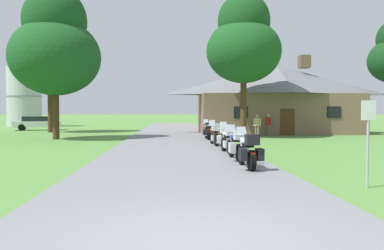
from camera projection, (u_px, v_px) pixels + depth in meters
The scene contains 18 objects.
ground_plane at pixel (176, 141), 25.52m from camera, with size 500.00×500.00×0.00m, color #56893D.
asphalt_driveway at pixel (176, 143), 23.53m from camera, with size 6.40×80.00×0.06m, color slate.
motorcycle_silver_nearest_to_camera at pixel (248, 151), 12.59m from camera, with size 0.75×2.08×1.30m.
motorcycle_blue_second_in_row at pixel (237, 145), 14.87m from camera, with size 0.78×2.08×1.30m.
motorcycle_white_third_in_row at pixel (228, 140), 17.31m from camera, with size 0.66×2.08×1.30m.
motorcycle_green_fourth_in_row at pixel (224, 138), 19.21m from camera, with size 0.84×2.08×1.30m.
motorcycle_orange_fifth_in_row at pixel (215, 135), 21.49m from camera, with size 0.66×2.08×1.30m.
motorcycle_red_sixth_in_row at pixel (215, 133), 23.75m from camera, with size 0.66×2.08×1.30m.
motorcycle_white_farthest_in_row at pixel (208, 131), 25.98m from camera, with size 0.74×2.08×1.30m.
stone_lodge at pixel (277, 98), 34.50m from camera, with size 14.10×6.82×6.76m.
bystander_red_shirt_near_lodge at pixel (268, 124), 30.89m from camera, with size 0.38×0.48×1.67m.
bystander_tan_shirt_beside_signpost at pixel (257, 125), 28.43m from camera, with size 0.48×0.38×1.67m.
metal_signpost_roadside at pixel (368, 133), 9.71m from camera, with size 0.36×0.06×2.14m.
tree_left_near at pixel (55, 46), 26.69m from camera, with size 6.05×6.05×10.22m.
tree_by_lodge_front at pixel (244, 43), 28.39m from camera, with size 5.34×5.34×10.32m.
tree_left_far at pixel (50, 53), 35.85m from camera, with size 5.85×5.85×11.00m.
metal_silo_distant at pixel (24, 92), 50.14m from camera, with size 4.30×4.30×8.66m.
parked_white_suv_far_left at pixel (38, 123), 40.35m from camera, with size 4.91×2.93×1.40m.
Camera 1 is at (-0.32, -5.50, 1.86)m, focal length 37.26 mm.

